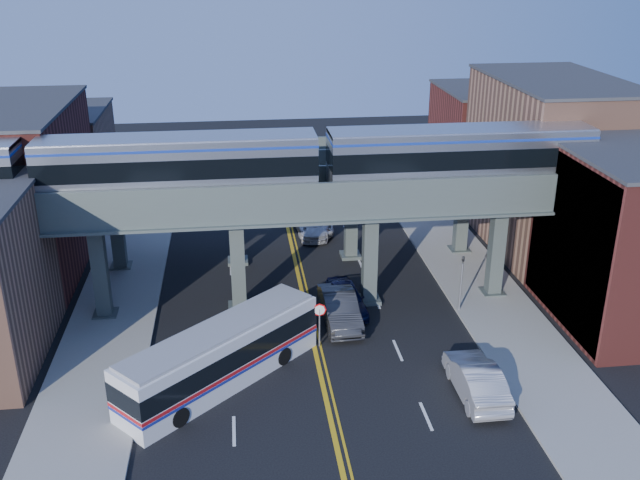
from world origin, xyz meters
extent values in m
plane|color=black|center=(0.00, 0.00, 0.00)|extent=(120.00, 120.00, 0.00)
cube|color=gray|center=(-11.50, 10.00, 0.08)|extent=(5.00, 70.00, 0.16)
cube|color=gray|center=(11.50, 10.00, 0.08)|extent=(5.00, 70.00, 0.16)
cube|color=maroon|center=(-18.50, 16.00, 5.50)|extent=(8.00, 14.00, 11.00)
cube|color=#94624C|center=(-18.50, 29.00, 4.00)|extent=(8.00, 10.00, 8.00)
cube|color=maroon|center=(18.50, 4.00, 5.00)|extent=(8.00, 10.00, 10.00)
cube|color=#94624C|center=(18.50, 16.00, 6.00)|extent=(8.00, 14.00, 12.00)
cube|color=maroon|center=(18.50, 29.00, 4.50)|extent=(8.00, 10.00, 9.00)
cube|color=#2AAFB7|center=(14.55, 4.00, 4.75)|extent=(0.10, 9.50, 9.50)
cube|color=#424D48|center=(-12.00, 8.00, 3.00)|extent=(0.85, 0.85, 6.00)
cube|color=#424D48|center=(-4.00, 8.00, 3.00)|extent=(0.85, 0.85, 6.00)
cube|color=#424D48|center=(4.00, 8.00, 3.00)|extent=(0.85, 0.85, 6.00)
cube|color=#424D48|center=(12.00, 8.00, 3.00)|extent=(0.85, 0.85, 6.00)
cube|color=#4C5651|center=(0.00, 8.00, 6.70)|extent=(52.00, 3.60, 1.40)
cube|color=#424D48|center=(-12.00, 15.00, 3.00)|extent=(0.85, 0.85, 6.00)
cube|color=#424D48|center=(-4.00, 15.00, 3.00)|extent=(0.85, 0.85, 6.00)
cube|color=#424D48|center=(4.00, 15.00, 3.00)|extent=(0.85, 0.85, 6.00)
cube|color=#424D48|center=(12.00, 15.00, 3.00)|extent=(0.85, 0.85, 6.00)
cube|color=#4C5651|center=(0.00, 15.00, 6.70)|extent=(52.00, 3.60, 1.40)
cube|color=black|center=(-11.95, 8.00, 7.53)|extent=(2.23, 2.23, 0.25)
cube|color=black|center=(-2.09, 8.00, 7.53)|extent=(2.23, 2.23, 0.25)
cube|color=silver|center=(-7.02, 8.00, 9.27)|extent=(15.40, 2.94, 3.24)
cube|color=black|center=(-7.02, 8.00, 9.42)|extent=(15.42, 3.00, 1.11)
cube|color=black|center=(4.26, 8.00, 7.53)|extent=(2.23, 2.23, 0.25)
cube|color=black|center=(14.12, 8.00, 7.53)|extent=(2.23, 2.23, 0.25)
cube|color=silver|center=(9.19, 8.00, 9.27)|extent=(15.40, 2.94, 3.24)
cube|color=black|center=(9.19, 8.00, 9.42)|extent=(15.42, 3.00, 1.11)
cylinder|color=slate|center=(0.30, 3.00, 1.15)|extent=(0.09, 0.09, 2.30)
cylinder|color=red|center=(0.30, 3.00, 2.25)|extent=(0.76, 0.04, 0.76)
cylinder|color=slate|center=(9.20, 6.00, 1.60)|extent=(0.12, 0.12, 3.20)
imported|color=black|center=(9.20, 6.00, 3.65)|extent=(0.15, 0.18, 0.90)
cube|color=silver|center=(-5.01, 0.07, 1.50)|extent=(10.24, 9.68, 2.99)
cube|color=black|center=(-5.01, 0.07, 1.88)|extent=(10.31, 9.75, 1.01)
cube|color=#B21419|center=(-5.01, 0.07, 1.21)|extent=(10.31, 9.75, 0.17)
cylinder|color=black|center=(-7.74, -2.43, 0.48)|extent=(2.48, 2.58, 0.97)
cylinder|color=black|center=(-2.61, 2.27, 0.48)|extent=(2.48, 2.58, 0.97)
imported|color=black|center=(2.42, 7.02, 0.82)|extent=(2.36, 4.98, 1.65)
imported|color=#2A2A2C|center=(1.81, 5.53, 0.91)|extent=(2.09, 5.56, 1.81)
imported|color=silver|center=(1.80, 20.54, 0.78)|extent=(3.23, 5.88, 1.56)
imported|color=#BBBABF|center=(1.80, 19.63, 0.73)|extent=(2.21, 5.07, 1.45)
imported|color=#A1A0A4|center=(7.34, -2.55, 0.89)|extent=(1.91, 5.43, 1.79)
camera|label=1|loc=(-3.88, -31.06, 20.39)|focal=40.00mm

